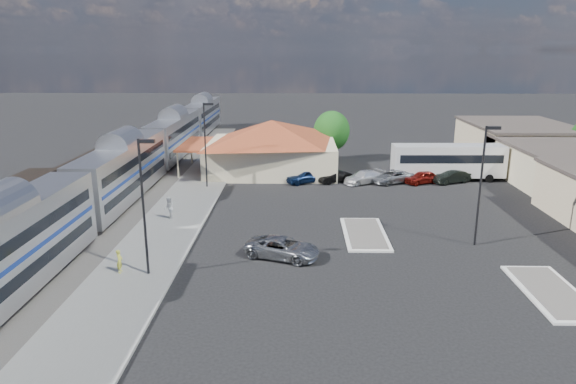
{
  "coord_description": "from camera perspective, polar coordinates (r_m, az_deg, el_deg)",
  "views": [
    {
      "loc": [
        -1.31,
        -36.46,
        14.17
      ],
      "look_at": [
        -2.16,
        4.52,
        2.8
      ],
      "focal_mm": 32.0,
      "sensor_mm": 36.0,
      "label": 1
    }
  ],
  "objects": [
    {
      "name": "ground",
      "position": [
        39.13,
        3.04,
        -5.74
      ],
      "size": [
        280.0,
        280.0,
        0.0
      ],
      "primitive_type": "plane",
      "color": "black",
      "rests_on": "ground"
    },
    {
      "name": "railbed",
      "position": [
        50.63,
        -21.77,
        -1.82
      ],
      "size": [
        16.0,
        100.0,
        0.12
      ],
      "primitive_type": "cube",
      "color": "#4C4944",
      "rests_on": "ground"
    },
    {
      "name": "platform",
      "position": [
        45.99,
        -12.33,
        -2.69
      ],
      "size": [
        5.5,
        92.0,
        0.18
      ],
      "primitive_type": "cube",
      "color": "gray",
      "rests_on": "ground"
    },
    {
      "name": "passenger_train",
      "position": [
        51.35,
        -17.83,
        2.04
      ],
      "size": [
        3.0,
        104.0,
        5.55
      ],
      "color": "silver",
      "rests_on": "ground"
    },
    {
      "name": "freight_cars",
      "position": [
        45.33,
        -28.94,
        -2.16
      ],
      "size": [
        2.8,
        46.0,
        4.0
      ],
      "color": "black",
      "rests_on": "ground"
    },
    {
      "name": "station_depot",
      "position": [
        61.54,
        -1.87,
        5.16
      ],
      "size": [
        18.35,
        12.24,
        6.2
      ],
      "color": "#C7BA91",
      "rests_on": "ground"
    },
    {
      "name": "traffic_island_south",
      "position": [
        41.29,
        8.53,
        -4.59
      ],
      "size": [
        3.3,
        7.5,
        0.21
      ],
      "color": "silver",
      "rests_on": "ground"
    },
    {
      "name": "traffic_island_north",
      "position": [
        35.24,
        27.24,
        -9.85
      ],
      "size": [
        3.3,
        7.5,
        0.21
      ],
      "color": "silver",
      "rests_on": "ground"
    },
    {
      "name": "lamp_plat_s",
      "position": [
        33.13,
        -15.7,
        -0.55
      ],
      "size": [
        1.08,
        0.25,
        9.0
      ],
      "color": "black",
      "rests_on": "ground"
    },
    {
      "name": "lamp_plat_n",
      "position": [
        54.05,
        -9.11,
        5.91
      ],
      "size": [
        1.08,
        0.25,
        9.0
      ],
      "color": "black",
      "rests_on": "ground"
    },
    {
      "name": "lamp_lot",
      "position": [
        39.84,
        20.82,
        1.67
      ],
      "size": [
        1.08,
        0.25,
        9.0
      ],
      "color": "black",
      "rests_on": "ground"
    },
    {
      "name": "tree_depot",
      "position": [
        67.36,
        4.87,
        6.79
      ],
      "size": [
        4.71,
        4.71,
        6.63
      ],
      "color": "#382314",
      "rests_on": "ground"
    },
    {
      "name": "suv",
      "position": [
        36.29,
        -0.6,
        -6.22
      ],
      "size": [
        5.82,
        4.11,
        1.47
      ],
      "primitive_type": "imported",
      "rotation": [
        0.0,
        0.0,
        1.22
      ],
      "color": "#9B9EA2",
      "rests_on": "ground"
    },
    {
      "name": "coach_bus",
      "position": [
        60.3,
        17.36,
        3.43
      ],
      "size": [
        12.41,
        2.98,
        3.96
      ],
      "rotation": [
        0.0,
        0.0,
        1.59
      ],
      "color": "white",
      "rests_on": "ground"
    },
    {
      "name": "person_a",
      "position": [
        35.29,
        -18.22,
        -7.3
      ],
      "size": [
        0.4,
        0.58,
        1.56
      ],
      "primitive_type": "imported",
      "rotation": [
        0.0,
        0.0,
        1.61
      ],
      "color": "#E1E347",
      "rests_on": "platform"
    },
    {
      "name": "person_b",
      "position": [
        44.98,
        -13.11,
        -1.75
      ],
      "size": [
        1.02,
        1.13,
        1.92
      ],
      "primitive_type": "imported",
      "rotation": [
        0.0,
        0.0,
        -1.2
      ],
      "color": "white",
      "rests_on": "platform"
    },
    {
      "name": "parked_car_a",
      "position": [
        56.48,
        1.98,
        1.75
      ],
      "size": [
        4.76,
        3.59,
        1.51
      ],
      "primitive_type": "imported",
      "rotation": [
        0.0,
        0.0,
        -1.1
      ],
      "color": "#0C1B3C",
      "rests_on": "ground"
    },
    {
      "name": "parked_car_b",
      "position": [
        56.93,
        5.2,
        1.69
      ],
      "size": [
        4.03,
        3.2,
        1.28
      ],
      "primitive_type": "imported",
      "rotation": [
        0.0,
        0.0,
        -1.02
      ],
      "color": "black",
      "rests_on": "ground"
    },
    {
      "name": "parked_car_c",
      "position": [
        56.95,
        8.43,
        1.65
      ],
      "size": [
        5.12,
        4.11,
        1.39
      ],
      "primitive_type": "imported",
      "rotation": [
        0.0,
        0.0,
        -1.04
      ],
      "color": "silver",
      "rests_on": "ground"
    },
    {
      "name": "parked_car_d",
      "position": [
        57.72,
        11.55,
        1.7
      ],
      "size": [
        5.61,
        4.51,
        1.42
      ],
      "primitive_type": "imported",
      "rotation": [
        0.0,
        0.0,
        -1.07
      ],
      "color": "gray",
      "rests_on": "ground"
    },
    {
      "name": "parked_car_e",
      "position": [
        58.1,
        14.71,
        1.59
      ],
      "size": [
        4.43,
        3.23,
        1.4
      ],
      "primitive_type": "imported",
      "rotation": [
        0.0,
        0.0,
        -1.14
      ],
      "color": "maroon",
      "rests_on": "ground"
    },
    {
      "name": "parked_car_f",
      "position": [
        59.21,
        17.66,
        1.64
      ],
      "size": [
        4.63,
        3.22,
        1.45
      ],
      "primitive_type": "imported",
      "rotation": [
        0.0,
        0.0,
        -1.14
      ],
      "color": "black",
      "rests_on": "ground"
    }
  ]
}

